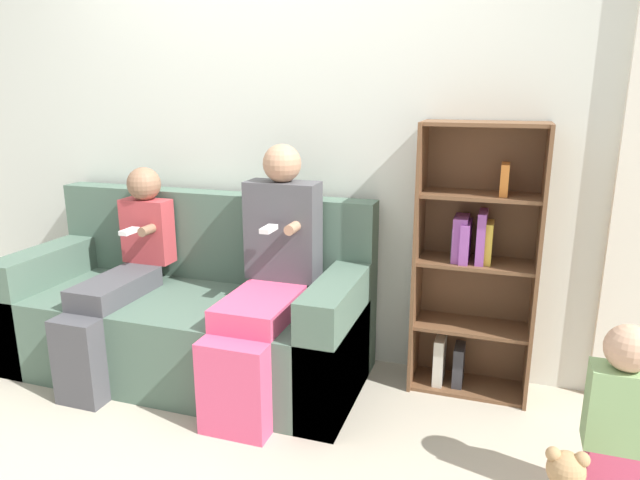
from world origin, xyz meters
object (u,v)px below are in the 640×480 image
(bookshelf, at_px, (474,263))
(adult_seated, at_px, (267,274))
(couch, at_px, (190,316))
(toddler_standing, at_px, (619,416))
(child_seated, at_px, (120,274))

(bookshelf, bearing_deg, adult_seated, -157.79)
(couch, bearing_deg, bookshelf, 11.17)
(couch, bearing_deg, adult_seated, -10.86)
(couch, relative_size, toddler_standing, 2.65)
(couch, xyz_separation_m, child_seated, (-0.32, -0.13, 0.25))
(adult_seated, height_order, bookshelf, bookshelf)
(couch, height_order, adult_seated, adult_seated)
(adult_seated, bearing_deg, couch, 169.14)
(couch, bearing_deg, toddler_standing, -13.04)
(couch, height_order, bookshelf, bookshelf)
(child_seated, bearing_deg, adult_seated, 2.40)
(adult_seated, height_order, toddler_standing, adult_seated)
(couch, distance_m, child_seated, 0.43)
(bookshelf, bearing_deg, couch, -168.83)
(couch, relative_size, bookshelf, 1.41)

